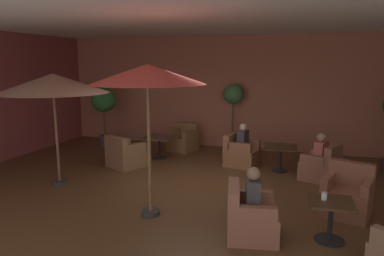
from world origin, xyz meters
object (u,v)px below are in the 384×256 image
at_px(armchair_front_right_east, 125,155).
at_px(patron_blue_shirt, 253,191).
at_px(armchair_front_right_north, 183,140).
at_px(patron_by_window, 243,138).
at_px(armchair_front_left_north, 250,218).
at_px(armchair_front_left_south, 347,196).
at_px(cafe_table_mid_center, 280,152).
at_px(armchair_mid_center_north, 241,154).
at_px(potted_tree_mid_left, 104,103).
at_px(patio_umbrella_center_beige, 53,84).
at_px(patron_with_friend, 321,149).
at_px(patio_umbrella_tall_red, 148,76).
at_px(iced_drink_cup, 324,196).
at_px(cafe_table_front_left, 331,213).
at_px(potted_tree_mid_right, 233,105).
at_px(armchair_mid_center_east, 322,167).
at_px(cafe_table_front_right, 159,141).

xyz_separation_m(armchair_front_right_east, patron_blue_shirt, (3.67, -2.72, 0.42)).
height_order(armchair_front_right_north, patron_by_window, patron_by_window).
relative_size(armchair_front_left_north, armchair_front_right_north, 1.00).
height_order(armchair_front_left_south, cafe_table_mid_center, armchair_front_left_south).
bearing_deg(armchair_mid_center_north, potted_tree_mid_left, 168.60).
bearing_deg(patio_umbrella_center_beige, patron_with_friend, 21.29).
height_order(patio_umbrella_tall_red, iced_drink_cup, patio_umbrella_tall_red).
height_order(cafe_table_front_left, patio_umbrella_center_beige, patio_umbrella_center_beige).
height_order(cafe_table_front_left, patio_umbrella_tall_red, patio_umbrella_tall_red).
height_order(potted_tree_mid_right, patron_with_friend, potted_tree_mid_right).
xyz_separation_m(cafe_table_mid_center, armchair_mid_center_north, (-1.00, 0.21, -0.19)).
bearing_deg(patio_umbrella_center_beige, armchair_front_right_north, 67.99).
height_order(cafe_table_front_left, patron_blue_shirt, patron_blue_shirt).
xyz_separation_m(armchair_front_left_south, armchair_mid_center_east, (-0.38, 1.83, -0.02)).
bearing_deg(patio_umbrella_tall_red, armchair_mid_center_east, 45.84).
distance_m(cafe_table_front_left, armchair_front_left_north, 1.19).
xyz_separation_m(armchair_front_left_south, armchair_front_right_north, (-4.31, 3.51, -0.02)).
height_order(armchair_mid_center_north, potted_tree_mid_right, potted_tree_mid_right).
height_order(patio_umbrella_tall_red, patron_by_window, patio_umbrella_tall_red).
bearing_deg(potted_tree_mid_left, armchair_mid_center_east, -13.13).
distance_m(armchair_front_left_south, potted_tree_mid_left, 7.77).
bearing_deg(potted_tree_mid_right, iced_drink_cup, -64.25).
relative_size(armchair_mid_center_east, potted_tree_mid_left, 0.51).
xyz_separation_m(armchair_mid_center_east, patron_by_window, (-1.91, 0.59, 0.43)).
relative_size(armchair_mid_center_north, armchair_mid_center_east, 0.96).
height_order(patron_blue_shirt, iced_drink_cup, patron_blue_shirt).
xyz_separation_m(armchair_front_right_north, armchair_mid_center_north, (1.98, -1.08, -0.00)).
height_order(cafe_table_front_right, patron_with_friend, patron_with_friend).
distance_m(patron_blue_shirt, iced_drink_cup, 1.04).
xyz_separation_m(armchair_front_right_north, patio_umbrella_tall_red, (1.06, -4.63, 2.10)).
xyz_separation_m(cafe_table_mid_center, patron_by_window, (-0.96, 0.20, 0.24)).
height_order(cafe_table_front_left, potted_tree_mid_left, potted_tree_mid_left).
relative_size(cafe_table_front_left, cafe_table_front_right, 0.82).
bearing_deg(patio_umbrella_center_beige, cafe_table_mid_center, 28.91).
height_order(cafe_table_mid_center, patron_with_friend, patron_with_friend).
bearing_deg(iced_drink_cup, patio_umbrella_center_beige, 171.11).
bearing_deg(cafe_table_mid_center, patio_umbrella_tall_red, -119.85).
distance_m(patron_by_window, iced_drink_cup, 3.99).
bearing_deg(patron_blue_shirt, patron_with_friend, 72.33).
distance_m(patio_umbrella_center_beige, potted_tree_mid_right, 5.23).
height_order(cafe_table_mid_center, patron_blue_shirt, patron_blue_shirt).
height_order(cafe_table_front_left, potted_tree_mid_right, potted_tree_mid_right).
height_order(potted_tree_mid_left, iced_drink_cup, potted_tree_mid_left).
relative_size(armchair_front_left_south, armchair_mid_center_north, 1.06).
height_order(armchair_mid_center_north, armchair_mid_center_east, armchair_mid_center_east).
height_order(cafe_table_front_right, armchair_front_right_east, armchair_front_right_east).
distance_m(armchair_mid_center_north, patron_blue_shirt, 3.92).
relative_size(potted_tree_mid_left, potted_tree_mid_right, 0.93).
bearing_deg(armchair_front_left_south, armchair_front_right_east, 165.15).
relative_size(armchair_front_right_north, armchair_mid_center_east, 0.97).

